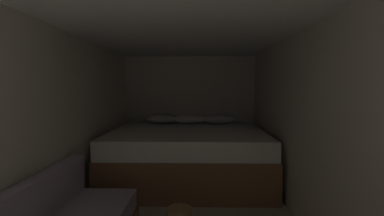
{
  "coord_description": "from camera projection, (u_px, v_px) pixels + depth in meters",
  "views": [
    {
      "loc": [
        0.15,
        -0.47,
        1.42
      ],
      "look_at": [
        0.08,
        2.53,
        1.19
      ],
      "focal_mm": 24.91,
      "sensor_mm": 36.0,
      "label": 1
    }
  ],
  "objects": [
    {
      "name": "wall_back",
      "position": [
        190.0,
        110.0,
        5.03
      ],
      "size": [
        2.52,
        0.05,
        2.0
      ],
      "primitive_type": "cube",
      "color": "beige",
      "rests_on": "ground"
    },
    {
      "name": "wall_left",
      "position": [
        45.0,
        134.0,
        2.41
      ],
      "size": [
        0.05,
        5.28,
        2.0
      ],
      "primitive_type": "cube",
      "color": "beige",
      "rests_on": "ground"
    },
    {
      "name": "wall_right",
      "position": [
        320.0,
        135.0,
        2.35
      ],
      "size": [
        0.05,
        5.28,
        2.0
      ],
      "primitive_type": "cube",
      "color": "beige",
      "rests_on": "ground"
    },
    {
      "name": "ceiling_slab",
      "position": [
        181.0,
        18.0,
        2.3
      ],
      "size": [
        2.52,
        5.28,
        0.05
      ],
      "primitive_type": "cube",
      "color": "white",
      "rests_on": "wall_left"
    },
    {
      "name": "bed",
      "position": [
        188.0,
        154.0,
        4.09
      ],
      "size": [
        2.3,
        1.87,
        0.94
      ],
      "color": "brown",
      "rests_on": "ground"
    }
  ]
}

